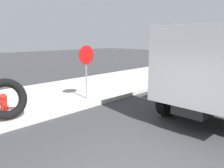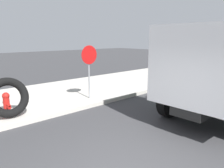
{
  "view_description": "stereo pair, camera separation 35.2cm",
  "coord_description": "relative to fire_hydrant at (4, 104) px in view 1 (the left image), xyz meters",
  "views": [
    {
      "loc": [
        -2.94,
        -2.34,
        2.64
      ],
      "look_at": [
        2.09,
        2.49,
        1.21
      ],
      "focal_mm": 36.16,
      "sensor_mm": 36.0,
      "label": 1
    },
    {
      "loc": [
        -2.69,
        -2.59,
        2.64
      ],
      "look_at": [
        2.09,
        2.49,
        1.21
      ],
      "focal_mm": 36.16,
      "sensor_mm": 36.0,
      "label": 2
    }
  ],
  "objects": [
    {
      "name": "fire_hydrant",
      "position": [
        0.0,
        0.0,
        0.0
      ],
      "size": [
        0.23,
        0.53,
        0.74
      ],
      "color": "red",
      "rests_on": "sidewalk_curb"
    },
    {
      "name": "loose_tire",
      "position": [
        -0.04,
        -0.32,
        0.25
      ],
      "size": [
        1.33,
        0.75,
        1.3
      ],
      "primitive_type": "torus",
      "rotation": [
        1.25,
        0.0,
        -0.08
      ],
      "color": "black",
      "rests_on": "sidewalk_curb"
    },
    {
      "name": "stop_sign",
      "position": [
        3.25,
        -0.24,
        1.13
      ],
      "size": [
        0.76,
        0.08,
        2.19
      ],
      "color": "gray",
      "rests_on": "sidewalk_curb"
    }
  ]
}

